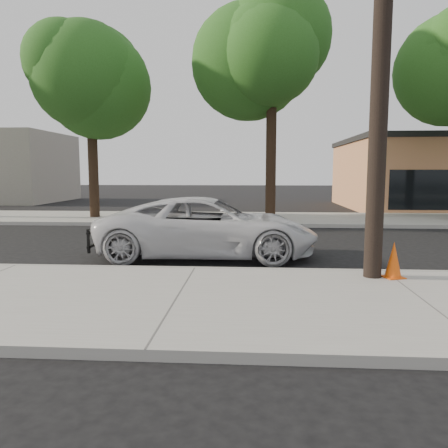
# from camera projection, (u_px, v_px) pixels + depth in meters

# --- Properties ---
(ground) EXTENTS (120.00, 120.00, 0.00)m
(ground) POSITION_uv_depth(u_px,v_px,m) (205.00, 256.00, 11.53)
(ground) COLOR black
(ground) RESTS_ON ground
(near_sidewalk) EXTENTS (90.00, 4.40, 0.15)m
(near_sidewalk) POSITION_uv_depth(u_px,v_px,m) (177.00, 301.00, 7.26)
(near_sidewalk) COLOR gray
(near_sidewalk) RESTS_ON ground
(far_sidewalk) EXTENTS (90.00, 5.00, 0.15)m
(far_sidewalk) POSITION_uv_depth(u_px,v_px,m) (226.00, 218.00, 19.94)
(far_sidewalk) COLOR gray
(far_sidewalk) RESTS_ON ground
(curb_near) EXTENTS (90.00, 0.12, 0.16)m
(curb_near) POSITION_uv_depth(u_px,v_px,m) (195.00, 271.00, 9.44)
(curb_near) COLOR #9E9B93
(curb_near) RESTS_ON ground
(utility_pole) EXTENTS (1.40, 0.34, 9.00)m
(utility_pole) POSITION_uv_depth(u_px,v_px,m) (382.00, 36.00, 8.05)
(utility_pole) COLOR black
(utility_pole) RESTS_ON near_sidewalk
(tree_b) EXTENTS (4.34, 4.20, 8.45)m
(tree_b) POSITION_uv_depth(u_px,v_px,m) (93.00, 81.00, 19.16)
(tree_b) COLOR black
(tree_b) RESTS_ON far_sidewalk
(tree_c) EXTENTS (4.96, 4.80, 9.55)m
(tree_c) POSITION_uv_depth(u_px,v_px,m) (278.00, 58.00, 18.12)
(tree_c) COLOR black
(tree_c) RESTS_ON far_sidewalk
(police_cruiser) EXTENTS (5.66, 2.73, 1.55)m
(police_cruiser) POSITION_uv_depth(u_px,v_px,m) (208.00, 227.00, 11.27)
(police_cruiser) COLOR silver
(police_cruiser) RESTS_ON ground
(traffic_cone) EXTENTS (0.46, 0.46, 0.71)m
(traffic_cone) POSITION_uv_depth(u_px,v_px,m) (394.00, 260.00, 8.48)
(traffic_cone) COLOR #E6510C
(traffic_cone) RESTS_ON near_sidewalk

